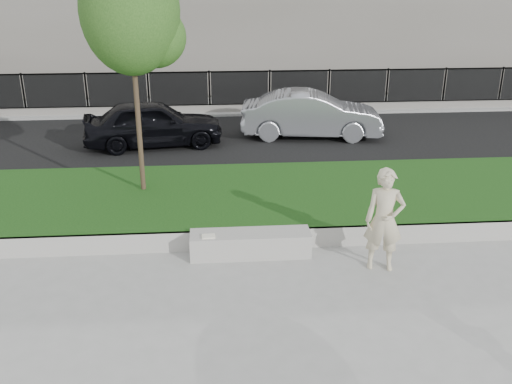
{
  "coord_description": "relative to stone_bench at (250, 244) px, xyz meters",
  "views": [
    {
      "loc": [
        -0.54,
        -8.73,
        5.0
      ],
      "look_at": [
        0.24,
        1.2,
        1.11
      ],
      "focal_mm": 40.0,
      "sensor_mm": 36.0,
      "label": 1
    }
  ],
  "objects": [
    {
      "name": "car_silver",
      "position": [
        2.47,
        7.83,
        0.53
      ],
      "size": [
        4.51,
        2.04,
        1.44
      ],
      "primitive_type": "imported",
      "rotation": [
        0.0,
        0.0,
        1.45
      ],
      "color": "#94959C",
      "rests_on": "street"
    },
    {
      "name": "ground",
      "position": [
        -0.11,
        -0.8,
        -0.23
      ],
      "size": [
        90.0,
        90.0,
        0.0
      ],
      "primitive_type": "plane",
      "color": "gray",
      "rests_on": "ground"
    },
    {
      "name": "stone_bench",
      "position": [
        0.0,
        0.0,
        0.0
      ],
      "size": [
        2.24,
        0.56,
        0.46
      ],
      "primitive_type": "cube",
      "color": "#A09D96",
      "rests_on": "ground"
    },
    {
      "name": "far_pavement",
      "position": [
        -0.11,
        12.2,
        -0.17
      ],
      "size": [
        34.0,
        3.0,
        0.12
      ],
      "primitive_type": "cube",
      "color": "gray",
      "rests_on": "ground"
    },
    {
      "name": "iron_fence",
      "position": [
        -0.11,
        11.2,
        0.31
      ],
      "size": [
        32.0,
        0.3,
        1.5
      ],
      "color": "slate",
      "rests_on": "far_pavement"
    },
    {
      "name": "young_tree",
      "position": [
        -2.15,
        2.63,
        3.92
      ],
      "size": [
        2.11,
        2.02,
        5.16
      ],
      "color": "#38281C",
      "rests_on": "grass_bank"
    },
    {
      "name": "car_dark",
      "position": [
        -2.39,
        7.2,
        0.51
      ],
      "size": [
        4.27,
        2.2,
        1.39
      ],
      "primitive_type": "imported",
      "rotation": [
        0.0,
        0.0,
        1.71
      ],
      "color": "black",
      "rests_on": "street"
    },
    {
      "name": "grass_bank",
      "position": [
        -0.11,
        2.2,
        -0.03
      ],
      "size": [
        34.0,
        4.0,
        0.4
      ],
      "primitive_type": "cube",
      "color": "#0D330C",
      "rests_on": "ground"
    },
    {
      "name": "grass_kerb",
      "position": [
        -0.11,
        0.24,
        -0.03
      ],
      "size": [
        34.0,
        0.08,
        0.4
      ],
      "primitive_type": "cube",
      "color": "#A09D96",
      "rests_on": "ground"
    },
    {
      "name": "street",
      "position": [
        -0.11,
        7.7,
        -0.21
      ],
      "size": [
        34.0,
        7.0,
        0.04
      ],
      "primitive_type": "cube",
      "color": "black",
      "rests_on": "ground"
    },
    {
      "name": "book",
      "position": [
        -0.77,
        -0.12,
        0.24
      ],
      "size": [
        0.25,
        0.19,
        0.03
      ],
      "primitive_type": "cube",
      "rotation": [
        0.0,
        0.0,
        0.05
      ],
      "color": "white",
      "rests_on": "stone_bench"
    },
    {
      "name": "man",
      "position": [
        2.3,
        -0.67,
        0.7
      ],
      "size": [
        0.76,
        0.58,
        1.87
      ],
      "primitive_type": "imported",
      "rotation": [
        0.0,
        0.0,
        -0.21
      ],
      "color": "beige",
      "rests_on": "ground"
    }
  ]
}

